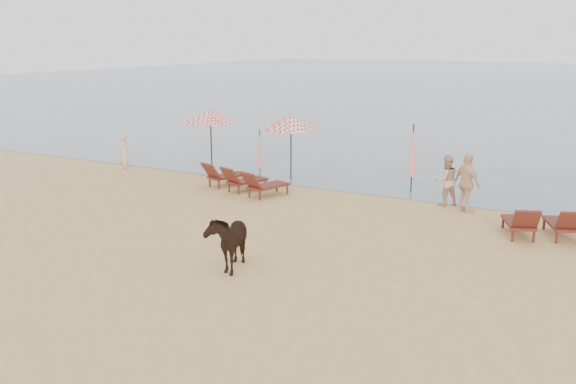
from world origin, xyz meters
name	(u,v)px	position (x,y,z in m)	size (l,w,h in m)	color
ground	(185,281)	(0.00, 0.00, 0.00)	(120.00, 120.00, 0.00)	tan
sea	(566,82)	(0.00, 80.00, 0.00)	(160.00, 140.00, 0.06)	#51606B
lounger_cluster_left	(242,179)	(-3.73, 8.29, 0.46)	(3.44, 2.63, 0.67)	#5E2516
lounger_cluster_right	(542,222)	(6.80, 7.54, 0.47)	(2.41, 2.37, 0.67)	#5E2516
umbrella_open_left_a	(210,116)	(-6.49, 10.22, 2.43)	(2.38, 2.38, 2.71)	black
umbrella_open_left_b	(291,121)	(-3.12, 10.92, 2.35)	(2.13, 2.17, 2.72)	black
umbrella_closed_left	(260,149)	(-4.30, 10.47, 1.23)	(0.24, 0.24, 1.99)	black
umbrella_closed_right	(413,151)	(1.79, 11.14, 1.56)	(0.31, 0.31, 2.54)	black
cow	(228,240)	(0.36, 1.28, 0.72)	(0.78, 1.71, 1.45)	black
beachgoer_left	(125,154)	(-9.77, 8.62, 0.84)	(0.61, 0.40, 1.69)	#E2AA8D
beachgoer_right_a	(446,180)	(3.39, 9.91, 0.86)	(0.84, 0.65, 1.73)	tan
beachgoer_right_b	(467,183)	(4.22, 9.36, 0.97)	(1.13, 0.47, 1.93)	#DEB08B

